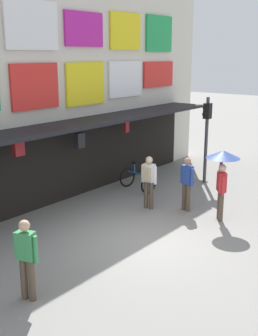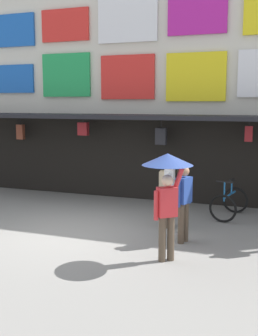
% 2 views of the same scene
% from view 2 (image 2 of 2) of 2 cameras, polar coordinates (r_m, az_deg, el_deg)
% --- Properties ---
extents(ground_plane, '(80.00, 80.00, 0.00)m').
position_cam_2_polar(ground_plane, '(10.10, -8.13, -8.66)').
color(ground_plane, gray).
extents(shopfront, '(18.00, 2.60, 8.00)m').
position_cam_2_polar(shopfront, '(13.85, 0.70, 12.72)').
color(shopfront, beige).
rests_on(shopfront, ground).
extents(bicycle_parked, '(0.91, 1.26, 1.05)m').
position_cam_2_polar(bicycle_parked, '(11.53, 13.31, -4.58)').
color(bicycle_parked, black).
rests_on(bicycle_parked, ground).
extents(pedestrian_with_umbrella, '(0.96, 0.96, 2.08)m').
position_cam_2_polar(pedestrian_with_umbrella, '(7.95, 5.17, -1.17)').
color(pedestrian_with_umbrella, brown).
rests_on(pedestrian_with_umbrella, ground).
extents(pedestrian_in_red, '(0.32, 0.51, 1.68)m').
position_cam_2_polar(pedestrian_in_red, '(9.20, 7.35, -4.25)').
color(pedestrian_in_red, brown).
rests_on(pedestrian_in_red, ground).
extents(pedestrian_in_black, '(0.39, 0.53, 1.68)m').
position_cam_2_polar(pedestrian_in_black, '(10.29, 5.32, -2.63)').
color(pedestrian_in_black, brown).
rests_on(pedestrian_in_black, ground).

